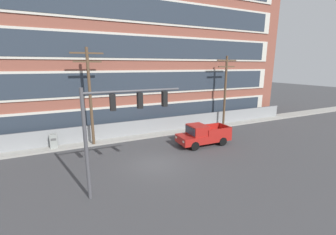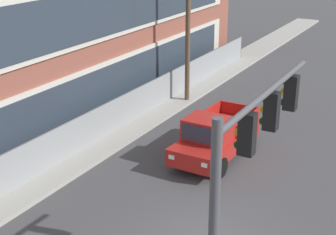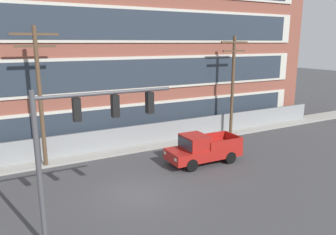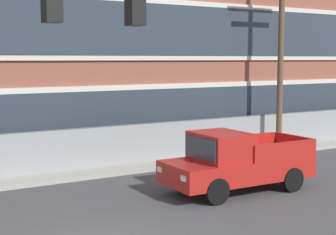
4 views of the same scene
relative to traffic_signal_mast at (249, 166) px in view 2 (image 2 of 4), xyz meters
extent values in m
cube|color=#9E9B93|center=(3.20, 9.63, -4.44)|extent=(80.00, 2.16, 0.16)
cube|color=#2D3844|center=(2.87, 10.59, -2.57)|extent=(38.15, 0.06, 2.13)
cube|color=gray|center=(5.15, 9.81, -3.68)|extent=(39.75, 0.04, 1.69)
cylinder|color=#4C4C51|center=(25.02, 9.81, -3.68)|extent=(0.06, 0.06, 1.69)
cylinder|color=#4C4C51|center=(5.15, 9.81, -2.83)|extent=(39.75, 0.05, 0.05)
cylinder|color=#4C4C51|center=(0.99, 0.00, 1.36)|extent=(5.52, 0.14, 0.14)
cube|color=black|center=(-0.23, 0.00, 0.81)|extent=(0.28, 0.32, 0.90)
cylinder|color=#4B0807|center=(-0.23, 0.18, 1.09)|extent=(0.04, 0.18, 0.18)
cylinder|color=gold|center=(-0.23, 0.18, 0.81)|extent=(0.04, 0.18, 0.18)
cylinder|color=#0A4011|center=(-0.23, 0.18, 0.53)|extent=(0.04, 0.18, 0.18)
cube|color=black|center=(1.30, 0.00, 0.81)|extent=(0.28, 0.32, 0.90)
cylinder|color=#4B0807|center=(1.30, 0.18, 1.09)|extent=(0.04, 0.18, 0.18)
cylinder|color=gold|center=(1.30, 0.18, 0.81)|extent=(0.04, 0.18, 0.18)
cylinder|color=#0A4011|center=(1.30, 0.18, 0.53)|extent=(0.04, 0.18, 0.18)
cube|color=black|center=(2.83, 0.00, 0.81)|extent=(0.28, 0.32, 0.90)
cylinder|color=#4B0807|center=(2.83, 0.18, 1.09)|extent=(0.04, 0.18, 0.18)
cylinder|color=gold|center=(2.83, 0.18, 0.81)|extent=(0.04, 0.18, 0.18)
cylinder|color=#0A4011|center=(2.83, 0.18, 0.53)|extent=(0.04, 0.18, 0.18)
cube|color=#AD1E19|center=(8.92, 4.60, -3.77)|extent=(5.01, 2.11, 0.70)
cube|color=#AD1E19|center=(8.23, 4.61, -2.98)|extent=(1.53, 1.88, 0.89)
cube|color=#283342|center=(7.46, 4.63, -2.98)|extent=(0.09, 1.65, 0.66)
cube|color=#AD1E19|center=(10.02, 3.63, -3.14)|extent=(2.49, 0.17, 0.56)
cube|color=#AD1E19|center=(10.06, 5.52, -3.14)|extent=(2.49, 0.17, 0.56)
cube|color=#AD1E19|center=(11.37, 4.55, -3.14)|extent=(0.14, 1.93, 0.56)
cylinder|color=black|center=(7.42, 3.70, -4.12)|extent=(0.81, 0.28, 0.80)
cylinder|color=black|center=(7.45, 5.55, -4.12)|extent=(0.81, 0.28, 0.80)
cylinder|color=black|center=(10.40, 3.64, -4.12)|extent=(0.81, 0.28, 0.80)
cylinder|color=black|center=(10.43, 5.49, -4.12)|extent=(0.81, 0.28, 0.80)
cube|color=white|center=(6.41, 3.94, -3.67)|extent=(0.06, 0.24, 0.16)
cube|color=white|center=(6.44, 5.35, -3.67)|extent=(0.06, 0.24, 0.16)
cylinder|color=brown|center=(14.73, 8.90, -0.35)|extent=(0.26, 0.26, 8.34)
camera|label=1|loc=(-2.65, -12.04, 2.74)|focal=24.00mm
camera|label=2|loc=(-9.35, -3.23, 4.79)|focal=55.00mm
camera|label=3|loc=(-3.02, -12.33, 3.31)|focal=35.00mm
camera|label=4|loc=(-1.47, -8.31, -0.22)|focal=55.00mm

